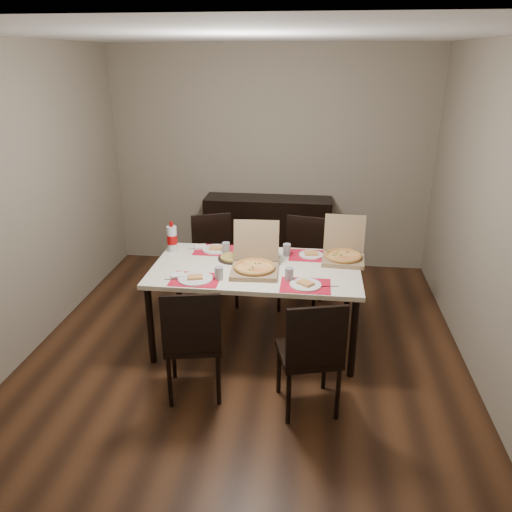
# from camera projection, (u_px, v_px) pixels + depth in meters

# --- Properties ---
(ground) EXTENTS (3.80, 4.00, 0.02)m
(ground) POSITION_uv_depth(u_px,v_px,m) (248.00, 345.00, 4.58)
(ground) COLOR #412514
(ground) RESTS_ON ground
(room_walls) EXTENTS (3.84, 4.02, 2.62)m
(room_walls) POSITION_uv_depth(u_px,v_px,m) (254.00, 146.00, 4.33)
(room_walls) COLOR gray
(room_walls) RESTS_ON ground
(sideboard) EXTENTS (1.50, 0.40, 0.90)m
(sideboard) POSITION_uv_depth(u_px,v_px,m) (268.00, 234.00, 6.05)
(sideboard) COLOR black
(sideboard) RESTS_ON ground
(dining_table) EXTENTS (1.80, 1.00, 0.75)m
(dining_table) POSITION_uv_depth(u_px,v_px,m) (256.00, 274.00, 4.37)
(dining_table) COLOR #F5EBCE
(dining_table) RESTS_ON ground
(chair_near_left) EXTENTS (0.49, 0.49, 0.93)m
(chair_near_left) POSITION_uv_depth(u_px,v_px,m) (193.00, 339.00, 3.69)
(chair_near_left) COLOR black
(chair_near_left) RESTS_ON ground
(chair_near_right) EXTENTS (0.52, 0.52, 0.93)m
(chair_near_right) POSITION_uv_depth(u_px,v_px,m) (311.00, 352.00, 3.52)
(chair_near_right) COLOR black
(chair_near_right) RESTS_ON ground
(chair_far_left) EXTENTS (0.55, 0.55, 0.93)m
(chair_far_left) POSITION_uv_depth(u_px,v_px,m) (214.00, 256.00, 5.23)
(chair_far_left) COLOR black
(chair_far_left) RESTS_ON ground
(chair_far_right) EXTENTS (0.49, 0.49, 0.93)m
(chair_far_right) POSITION_uv_depth(u_px,v_px,m) (303.00, 259.00, 5.15)
(chair_far_right) COLOR black
(chair_far_right) RESTS_ON ground
(setting_near_left) EXTENTS (0.48, 0.30, 0.11)m
(setting_near_left) POSITION_uv_depth(u_px,v_px,m) (199.00, 277.00, 4.09)
(setting_near_left) COLOR red
(setting_near_left) RESTS_ON dining_table
(setting_near_right) EXTENTS (0.47, 0.30, 0.11)m
(setting_near_right) POSITION_uv_depth(u_px,v_px,m) (301.00, 282.00, 4.00)
(setting_near_right) COLOR red
(setting_near_right) RESTS_ON dining_table
(setting_far_left) EXTENTS (0.47, 0.30, 0.11)m
(setting_far_left) POSITION_uv_depth(u_px,v_px,m) (217.00, 249.00, 4.69)
(setting_far_left) COLOR red
(setting_far_left) RESTS_ON dining_table
(setting_far_right) EXTENTS (0.48, 0.30, 0.11)m
(setting_far_right) POSITION_uv_depth(u_px,v_px,m) (304.00, 253.00, 4.58)
(setting_far_right) COLOR red
(setting_far_right) RESTS_ON dining_table
(napkin_loose) EXTENTS (0.16, 0.16, 0.02)m
(napkin_loose) POSITION_uv_depth(u_px,v_px,m) (252.00, 266.00, 4.35)
(napkin_loose) COLOR white
(napkin_loose) RESTS_ON dining_table
(pizza_box_center) EXTENTS (0.41, 0.45, 0.40)m
(pizza_box_center) POSITION_uv_depth(u_px,v_px,m) (255.00, 265.00, 4.23)
(pizza_box_center) COLOR #876E4E
(pizza_box_center) RESTS_ON dining_table
(pizza_box_right) EXTENTS (0.39, 0.43, 0.37)m
(pizza_box_right) POSITION_uv_depth(u_px,v_px,m) (343.00, 254.00, 4.47)
(pizza_box_right) COLOR #876E4E
(pizza_box_right) RESTS_ON dining_table
(faina_plate) EXTENTS (0.28, 0.28, 0.03)m
(faina_plate) POSITION_uv_depth(u_px,v_px,m) (233.00, 258.00, 4.50)
(faina_plate) COLOR black
(faina_plate) RESTS_ON dining_table
(dip_bowl) EXTENTS (0.16, 0.16, 0.03)m
(dip_bowl) POSITION_uv_depth(u_px,v_px,m) (273.00, 256.00, 4.54)
(dip_bowl) COLOR white
(dip_bowl) RESTS_ON dining_table
(soda_bottle) EXTENTS (0.10, 0.10, 0.29)m
(soda_bottle) POSITION_uv_depth(u_px,v_px,m) (172.00, 239.00, 4.65)
(soda_bottle) COLOR silver
(soda_bottle) RESTS_ON dining_table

